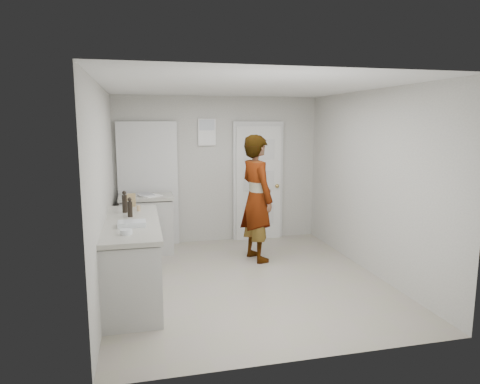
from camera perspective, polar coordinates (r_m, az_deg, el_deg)
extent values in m
plane|color=#9F9985|center=(5.79, 0.88, -11.61)|extent=(4.00, 4.00, 0.00)
plane|color=#A4A39B|center=(7.41, -2.88, 2.96)|extent=(3.50, 0.00, 3.50)
plane|color=#A4A39B|center=(3.60, 8.75, -3.92)|extent=(3.50, 0.00, 3.50)
plane|color=#A4A39B|center=(5.33, -17.67, 0.04)|extent=(0.00, 4.00, 4.00)
plane|color=#A4A39B|center=(6.13, 16.98, 1.24)|extent=(0.00, 4.00, 4.00)
plane|color=silver|center=(5.43, 0.95, 13.88)|extent=(4.00, 4.00, 0.00)
cube|color=silver|center=(7.53, 2.48, 1.14)|extent=(0.80, 0.05, 2.00)
cube|color=silver|center=(7.56, 2.42, 1.40)|extent=(0.90, 0.04, 2.10)
sphere|color=tan|center=(7.59, 4.98, 0.80)|extent=(0.07, 0.07, 0.07)
cube|color=white|center=(7.30, -4.43, 7.96)|extent=(0.30, 0.02, 0.45)
cube|color=black|center=(7.29, -12.13, 0.83)|extent=(0.90, 0.05, 2.04)
cube|color=silver|center=(7.26, -12.13, 0.88)|extent=(0.98, 0.02, 2.10)
cube|color=beige|center=(5.31, -14.12, -8.96)|extent=(0.60, 1.90, 0.86)
cube|color=black|center=(5.44, -13.95, -12.87)|extent=(0.56, 1.86, 0.08)
cube|color=#B7B3A8|center=(5.18, -14.32, -4.01)|extent=(0.64, 1.96, 0.05)
cube|color=beige|center=(6.99, -12.30, -4.46)|extent=(0.80, 0.55, 0.86)
cube|color=black|center=(7.09, -12.19, -7.53)|extent=(0.75, 0.54, 0.08)
cube|color=#B7B3A8|center=(6.89, -12.44, -0.67)|extent=(0.84, 0.61, 0.05)
imported|color=silver|center=(6.39, 2.25, -0.83)|extent=(0.61, 0.78, 1.89)
cube|color=#9C7D4E|center=(6.01, -14.27, -1.07)|extent=(0.11, 0.06, 0.18)
cylinder|color=tan|center=(5.71, -13.38, -2.12)|extent=(0.05, 0.05, 0.07)
cylinder|color=black|center=(5.37, -14.46, -2.24)|extent=(0.06, 0.06, 0.19)
sphere|color=black|center=(5.35, -14.51, -0.96)|extent=(0.05, 0.05, 0.05)
cylinder|color=black|center=(5.64, -15.13, -1.52)|extent=(0.06, 0.06, 0.23)
sphere|color=black|center=(5.62, -15.19, -0.10)|extent=(0.05, 0.05, 0.05)
cube|color=silver|center=(4.91, -14.22, -4.11)|extent=(0.31, 0.22, 0.05)
cube|color=white|center=(4.91, -14.21, -4.19)|extent=(0.27, 0.18, 0.04)
cylinder|color=silver|center=(4.57, -14.93, -5.16)|extent=(0.13, 0.13, 0.05)
sphere|color=white|center=(4.57, -15.18, -5.19)|extent=(0.04, 0.04, 0.04)
sphere|color=white|center=(4.58, -14.68, -5.12)|extent=(0.04, 0.04, 0.04)
cube|color=white|center=(6.88, -12.10, -0.42)|extent=(0.44, 0.45, 0.01)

